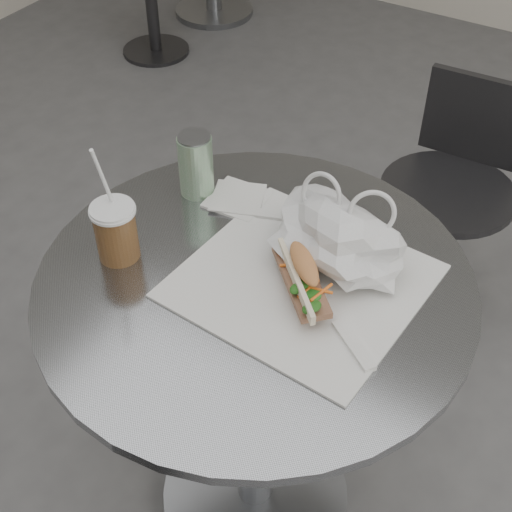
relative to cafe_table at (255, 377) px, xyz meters
The scene contains 9 objects.
cafe_table is the anchor object (origin of this frame).
chair_far 0.87m from the cafe_table, 83.17° to the left, with size 0.36×0.37×0.69m.
sandwich_paper 0.29m from the cafe_table, 26.66° to the left, with size 0.38×0.36×0.00m, color white.
banh_mi 0.32m from the cafe_table, ahead, with size 0.21×0.22×0.07m.
iced_coffee 0.41m from the cafe_table, 162.85° to the right, with size 0.08×0.08×0.23m.
sunglasses 0.32m from the cafe_table, 73.77° to the left, with size 0.10×0.04×0.05m.
plastic_bag 0.36m from the cafe_table, 47.40° to the left, with size 0.23×0.18×0.11m, color silver, non-canonical shape.
napkin_stack 0.35m from the cafe_table, 130.24° to the left, with size 0.13×0.13×0.01m.
drink_can 0.43m from the cafe_table, 146.23° to the left, with size 0.07×0.07×0.13m.
Camera 1 is at (0.45, -0.54, 1.60)m, focal length 50.00 mm.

